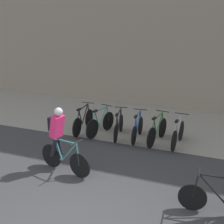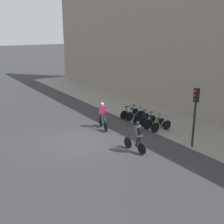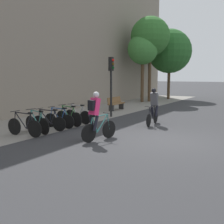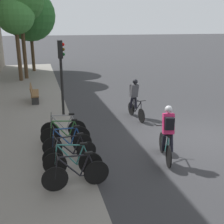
% 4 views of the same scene
% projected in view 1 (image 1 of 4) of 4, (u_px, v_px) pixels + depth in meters
% --- Properties ---
extents(kerb_strip, '(44.00, 4.50, 0.01)m').
position_uv_depth(kerb_strip, '(151.00, 123.00, 12.01)').
color(kerb_strip, gray).
rests_on(kerb_strip, ground).
extents(cyclist_pink, '(1.64, 0.57, 1.77)m').
position_uv_depth(cyclist_pink, '(59.00, 138.00, 8.16)').
color(cyclist_pink, black).
rests_on(cyclist_pink, ground).
extents(parked_bike_0, '(0.46, 1.73, 0.97)m').
position_uv_depth(parked_bike_0, '(83.00, 121.00, 11.09)').
color(parked_bike_0, black).
rests_on(parked_bike_0, ground).
extents(parked_bike_1, '(0.49, 1.62, 0.97)m').
position_uv_depth(parked_bike_1, '(100.00, 123.00, 10.86)').
color(parked_bike_1, black).
rests_on(parked_bike_1, ground).
extents(parked_bike_2, '(0.46, 1.63, 0.94)m').
position_uv_depth(parked_bike_2, '(119.00, 126.00, 10.62)').
color(parked_bike_2, black).
rests_on(parked_bike_2, ground).
extents(parked_bike_3, '(0.46, 1.60, 0.95)m').
position_uv_depth(parked_bike_3, '(137.00, 129.00, 10.39)').
color(parked_bike_3, black).
rests_on(parked_bike_3, ground).
extents(parked_bike_4, '(0.46, 1.68, 0.97)m').
position_uv_depth(parked_bike_4, '(157.00, 131.00, 10.15)').
color(parked_bike_4, black).
rests_on(parked_bike_4, ground).
extents(parked_bike_5, '(0.46, 1.63, 0.96)m').
position_uv_depth(parked_bike_5, '(178.00, 134.00, 9.91)').
color(parked_bike_5, black).
rests_on(parked_bike_5, ground).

